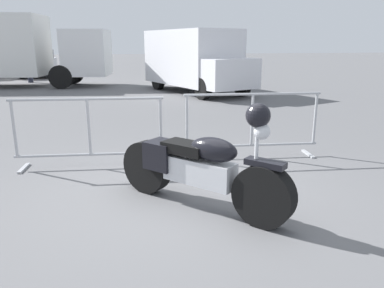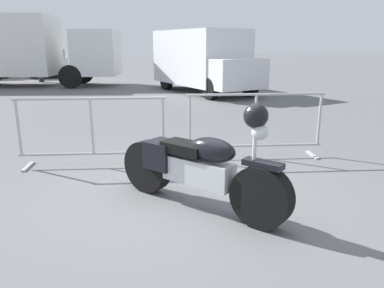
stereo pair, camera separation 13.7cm
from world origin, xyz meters
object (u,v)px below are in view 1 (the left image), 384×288
parked_car_silver (38,63)px  box_truck (5,48)px  motorcycle (199,167)px  pedestrian (29,63)px  crowd_barrier_far (252,124)px  delivery_van (195,59)px  crowd_barrier_near (89,132)px

parked_car_silver → box_truck: bearing=172.3°
motorcycle → pedestrian: (-4.71, 15.36, 0.43)m
crowd_barrier_far → delivery_van: size_ratio=0.42×
motorcycle → crowd_barrier_far: motorcycle is taller
parked_car_silver → delivery_van: bearing=-144.7°
motorcycle → crowd_barrier_far: size_ratio=0.80×
crowd_barrier_far → pedestrian: size_ratio=1.33×
parked_car_silver → pedestrian: 3.61m
motorcycle → parked_car_silver: (-4.91, 18.95, 0.25)m
box_truck → motorcycle: bearing=-60.3°
crowd_barrier_near → parked_car_silver: parked_car_silver is taller
box_truck → parked_car_silver: 5.31m
delivery_van → pedestrian: delivery_van is taller
crowd_barrier_near → crowd_barrier_far: size_ratio=1.00×
crowd_barrier_near → parked_car_silver: bearing=101.9°
box_truck → delivery_van: bearing=-16.2°
crowd_barrier_far → delivery_van: delivery_van is taller
crowd_barrier_far → parked_car_silver: (-6.21, 17.21, 0.19)m
box_truck → delivery_van: size_ratio=1.48×
delivery_van → parked_car_silver: size_ratio=1.21×
crowd_barrier_near → delivery_van: bearing=67.6°
crowd_barrier_near → box_truck: bearing=108.2°
crowd_barrier_far → delivery_van: bearing=83.9°
delivery_van → motorcycle: bearing=-32.0°
motorcycle → pedestrian: size_ratio=1.07×
motorcycle → box_truck: size_ratio=0.23×
delivery_van → parked_car_silver: delivery_van is taller
box_truck → delivery_van: (7.45, -3.47, -0.39)m
crowd_barrier_far → box_truck: bearing=118.6°
delivery_van → pedestrian: size_ratio=3.17×
motorcycle → delivery_van: 10.52m
crowd_barrier_near → parked_car_silver: (-3.62, 17.21, 0.19)m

